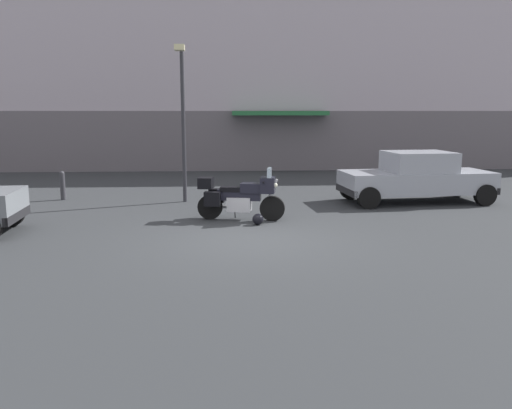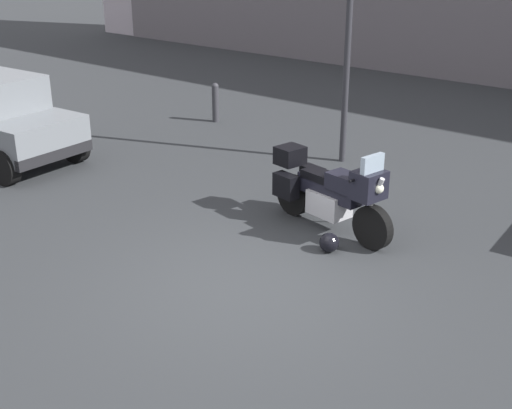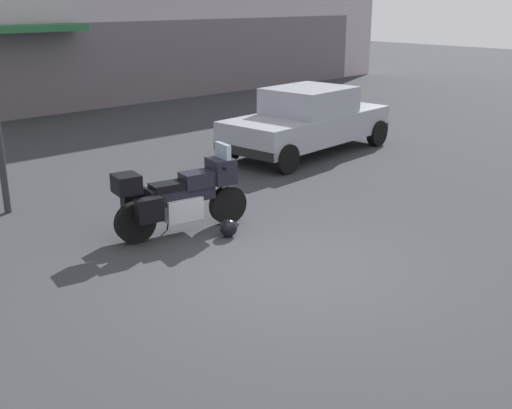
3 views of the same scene
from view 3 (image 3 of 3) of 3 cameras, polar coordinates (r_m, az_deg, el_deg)
The scene contains 4 objects.
ground_plane at distance 8.67m, azimuth 2.65°, elevation -6.01°, with size 80.00×80.00×0.00m, color #2D3033.
motorcycle at distance 9.89m, azimuth -6.88°, elevation 0.81°, with size 2.25×0.95×1.36m.
helmet at distance 9.83m, azimuth -2.51°, elevation -2.14°, with size 0.28×0.28×0.28m, color black.
car_sedan_far at distance 15.13m, azimuth 4.71°, elevation 7.60°, with size 4.68×2.26×1.56m.
Camera 3 is at (-5.69, -5.50, 3.56)m, focal length 44.16 mm.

